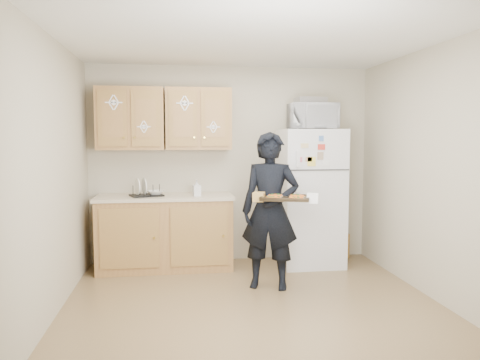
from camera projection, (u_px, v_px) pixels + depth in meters
name	position (u px, v px, depth m)	size (l,w,h in m)	color
floor	(254.00, 308.00, 4.40)	(3.60, 3.60, 0.00)	brown
ceiling	(255.00, 36.00, 4.17)	(3.60, 3.60, 0.00)	silver
wall_back	(231.00, 164.00, 6.06)	(3.60, 0.04, 2.50)	#B3A991
wall_front	(311.00, 203.00, 2.51)	(3.60, 0.04, 2.50)	#B3A991
wall_left	(49.00, 178.00, 4.04)	(0.04, 3.60, 2.50)	#B3A991
wall_right	(437.00, 174.00, 4.53)	(0.04, 3.60, 2.50)	#B3A991
refrigerator	(310.00, 197.00, 5.86)	(0.75, 0.70, 1.70)	silver
base_cabinet	(165.00, 234.00, 5.70)	(1.60, 0.60, 0.86)	brown
countertop	(165.00, 197.00, 5.66)	(1.64, 0.64, 0.04)	#C8B19A
upper_cab_left	(130.00, 119.00, 5.65)	(0.80, 0.33, 0.75)	brown
upper_cab_right	(198.00, 119.00, 5.76)	(0.80, 0.33, 0.75)	brown
cereal_box	(341.00, 246.00, 6.23)	(0.20, 0.07, 0.32)	gold
person	(270.00, 211.00, 4.93)	(0.60, 0.40, 1.66)	black
baking_tray	(285.00, 198.00, 4.65)	(0.48, 0.35, 0.04)	black
pizza_front_left	(273.00, 197.00, 4.59)	(0.16, 0.16, 0.02)	orange
pizza_front_right	(296.00, 198.00, 4.55)	(0.16, 0.16, 0.02)	orange
pizza_back_left	(275.00, 195.00, 4.75)	(0.16, 0.16, 0.02)	orange
pizza_back_right	(297.00, 196.00, 4.71)	(0.16, 0.16, 0.02)	orange
microwave	(313.00, 116.00, 5.72)	(0.57, 0.38, 0.31)	silver
foil_pan	(310.00, 100.00, 5.73)	(0.35, 0.25, 0.08)	#B1B0B7
dish_rack	(146.00, 190.00, 5.58)	(0.36, 0.27, 0.14)	black
bowl	(156.00, 192.00, 5.60)	(0.20, 0.20, 0.05)	silver
soap_bottle	(197.00, 188.00, 5.59)	(0.09, 0.09, 0.19)	silver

